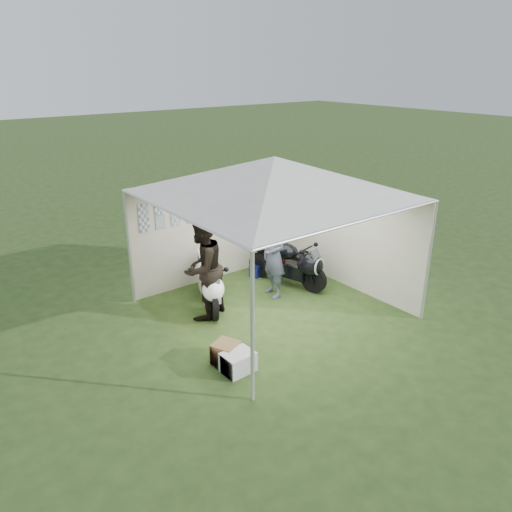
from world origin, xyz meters
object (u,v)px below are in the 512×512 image
object	(u,v)px
person_blue_jacket	(274,256)
equipment_box	(302,264)
crate_1	(226,352)
paddock_stand	(258,270)
person_dark_jacket	(202,268)
canopy_tent	(273,180)
motorcycle_white	(209,282)
crate_2	(227,350)
motorcycle_black	(291,262)
crate_0	(238,362)

from	to	relation	value
person_blue_jacket	equipment_box	bearing A→B (deg)	120.90
equipment_box	crate_1	size ratio (longest dim) A/B	1.19
person_blue_jacket	equipment_box	world-z (taller)	person_blue_jacket
paddock_stand	person_dark_jacket	world-z (taller)	person_dark_jacket
canopy_tent	motorcycle_white	bearing A→B (deg)	136.78
canopy_tent	crate_1	size ratio (longest dim) A/B	14.98
person_blue_jacket	crate_2	world-z (taller)	person_blue_jacket
canopy_tent	paddock_stand	bearing A→B (deg)	61.62
canopy_tent	motorcycle_black	distance (m)	2.36
person_dark_jacket	equipment_box	world-z (taller)	person_dark_jacket
person_blue_jacket	person_dark_jacket	bearing A→B (deg)	-84.29
canopy_tent	equipment_box	xyz separation A→B (m)	(1.70, 0.97, -2.35)
crate_0	crate_1	bearing A→B (deg)	90.00
canopy_tent	person_dark_jacket	bearing A→B (deg)	155.15
paddock_stand	crate_1	xyz separation A→B (m)	(-2.54, -2.46, 0.03)
motorcycle_white	crate_1	size ratio (longest dim) A/B	4.75
crate_2	crate_1	bearing A→B (deg)	-127.82
paddock_stand	crate_2	size ratio (longest dim) A/B	1.12
person_dark_jacket	person_blue_jacket	world-z (taller)	person_dark_jacket
person_dark_jacket	person_blue_jacket	bearing A→B (deg)	152.79
crate_0	paddock_stand	bearing A→B (deg)	47.72
motorcycle_black	crate_2	bearing A→B (deg)	-166.21
paddock_stand	crate_1	size ratio (longest dim) A/B	0.98
crate_1	crate_2	xyz separation A→B (m)	(0.09, 0.11, -0.05)
motorcycle_white	paddock_stand	world-z (taller)	motorcycle_white
motorcycle_black	crate_0	distance (m)	3.41
person_dark_jacket	crate_2	distance (m)	1.74
paddock_stand	equipment_box	bearing A→B (deg)	-28.91
canopy_tent	crate_1	world-z (taller)	canopy_tent
motorcycle_white	crate_0	distance (m)	2.36
canopy_tent	motorcycle_black	size ratio (longest dim) A/B	2.95
canopy_tent	crate_0	distance (m)	3.26
motorcycle_white	crate_2	xyz separation A→B (m)	(-0.77, -1.72, -0.41)
paddock_stand	person_blue_jacket	world-z (taller)	person_blue_jacket
motorcycle_black	paddock_stand	world-z (taller)	motorcycle_black
canopy_tent	crate_0	world-z (taller)	canopy_tent
crate_0	canopy_tent	bearing A→B (deg)	37.18
paddock_stand	equipment_box	distance (m)	1.04
paddock_stand	person_blue_jacket	size ratio (longest dim) A/B	0.21
crate_1	motorcycle_white	bearing A→B (deg)	64.83
motorcycle_white	person_dark_jacket	distance (m)	0.63
canopy_tent	paddock_stand	world-z (taller)	canopy_tent
equipment_box	crate_2	world-z (taller)	equipment_box
crate_1	paddock_stand	bearing A→B (deg)	44.05
paddock_stand	equipment_box	xyz separation A→B (m)	(0.91, -0.50, 0.09)
person_blue_jacket	paddock_stand	bearing A→B (deg)	169.45
canopy_tent	motorcycle_black	xyz separation A→B (m)	(1.03, 0.61, -2.04)
person_dark_jacket	crate_2	xyz separation A→B (m)	(-0.46, -1.44, -0.87)
paddock_stand	crate_2	bearing A→B (deg)	-136.28
person_blue_jacket	crate_2	distance (m)	2.61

